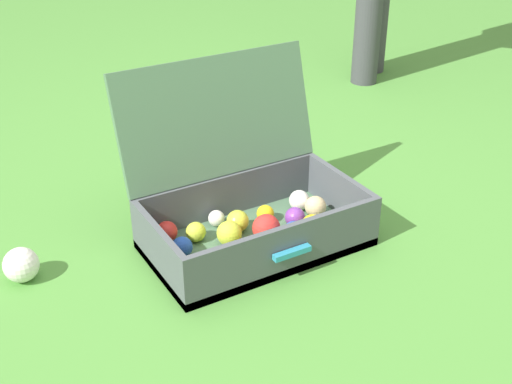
{
  "coord_description": "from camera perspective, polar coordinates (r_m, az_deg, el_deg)",
  "views": [
    {
      "loc": [
        -0.8,
        -1.41,
        1.07
      ],
      "look_at": [
        0.02,
        -0.01,
        0.18
      ],
      "focal_mm": 47.46,
      "sensor_mm": 36.0,
      "label": 1
    }
  ],
  "objects": [
    {
      "name": "open_suitcase",
      "position": [
        1.92,
        -0.71,
        -1.09
      ],
      "size": [
        0.61,
        0.48,
        0.49
      ],
      "color": "#4C7051",
      "rests_on": "ground"
    },
    {
      "name": "stray_ball_on_grass",
      "position": [
        1.89,
        -19.19,
        -5.82
      ],
      "size": [
        0.09,
        0.09,
        0.09
      ],
      "primitive_type": "sphere",
      "color": "white",
      "rests_on": "ground"
    },
    {
      "name": "ground_plane",
      "position": [
        1.94,
        -0.81,
        -4.58
      ],
      "size": [
        16.0,
        16.0,
        0.0
      ],
      "primitive_type": "plane",
      "color": "#4C8C38"
    }
  ]
}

